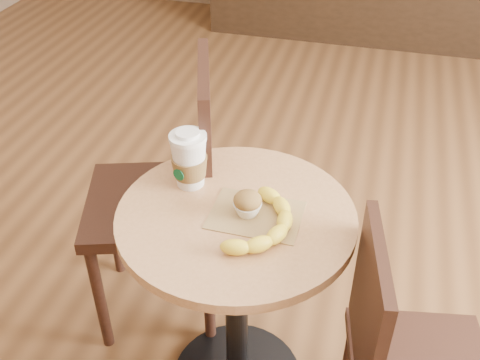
{
  "coord_description": "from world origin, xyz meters",
  "views": [
    {
      "loc": [
        0.25,
        -1.22,
        1.71
      ],
      "look_at": [
        -0.06,
        -0.08,
        0.83
      ],
      "focal_mm": 42.0,
      "sensor_mm": 36.0,
      "label": 1
    }
  ],
  "objects": [
    {
      "name": "kraft_bag",
      "position": [
        -0.01,
        -0.11,
        0.75
      ],
      "size": [
        0.24,
        0.18,
        0.0
      ],
      "primitive_type": "cube",
      "rotation": [
        0.0,
        0.0,
        -0.01
      ],
      "color": "#967748",
      "rests_on": "cafe_table"
    },
    {
      "name": "muffin",
      "position": [
        -0.03,
        -0.11,
        0.79
      ],
      "size": [
        0.08,
        0.08,
        0.07
      ],
      "color": "white",
      "rests_on": "kraft_bag"
    },
    {
      "name": "chair_right",
      "position": [
        0.42,
        -0.24,
        0.46
      ],
      "size": [
        0.43,
        0.43,
        0.84
      ],
      "rotation": [
        0.0,
        0.0,
        1.75
      ],
      "color": "black",
      "rests_on": "ground"
    },
    {
      "name": "banana",
      "position": [
        0.02,
        -0.16,
        0.77
      ],
      "size": [
        0.24,
        0.33,
        0.04
      ],
      "primitive_type": null,
      "rotation": [
        0.0,
        0.0,
        -0.24
      ],
      "color": "yellow",
      "rests_on": "kraft_bag"
    },
    {
      "name": "chair_left",
      "position": [
        -0.37,
        0.17,
        0.55
      ],
      "size": [
        0.56,
        0.56,
        1.0
      ],
      "rotation": [
        0.0,
        0.0,
        -1.25
      ],
      "color": "black",
      "rests_on": "ground"
    },
    {
      "name": "cafe_table",
      "position": [
        -0.06,
        -0.12,
        0.51
      ],
      "size": [
        0.64,
        0.64,
        0.75
      ],
      "color": "black",
      "rests_on": "ground"
    },
    {
      "name": "coffee_cup",
      "position": [
        -0.22,
        -0.02,
        0.83
      ],
      "size": [
        0.1,
        0.11,
        0.17
      ],
      "rotation": [
        0.0,
        0.0,
        -0.31
      ],
      "color": "silver",
      "rests_on": "cafe_table"
    }
  ]
}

